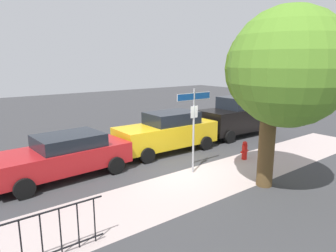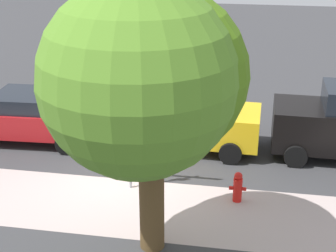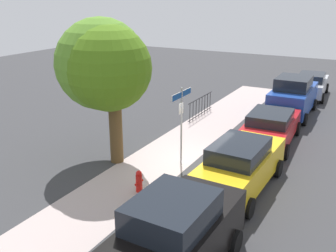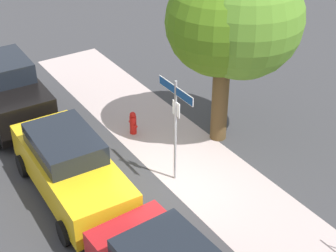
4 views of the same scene
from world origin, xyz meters
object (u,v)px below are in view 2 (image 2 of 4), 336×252
Objects in this scene: street_sign at (128,108)px; car_red at (27,115)px; shade_tree at (147,77)px; car_yellow at (182,118)px; fire_hydrant at (238,187)px.

car_red is at bearing -32.70° from street_sign.
shade_tree is at bearing 130.81° from car_red.
street_sign reaches higher than car_yellow.
street_sign is at bearing -4.17° from fire_hydrant.
car_red is at bearing 4.30° from car_yellow.
shade_tree is 4.57m from fire_hydrant.
car_yellow is (-0.92, -2.71, -1.29)m from street_sign.
car_yellow reaches higher than car_red.
fire_hydrant is (-6.60, 2.69, -0.41)m from car_red.
shade_tree reaches higher than fire_hydrant.
shade_tree is 7.17× the size of fire_hydrant.
shade_tree is at bearing 56.32° from fire_hydrant.
shade_tree is 1.18× the size of car_yellow.
car_yellow is 3.46m from fire_hydrant.
car_yellow is 4.80m from car_red.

